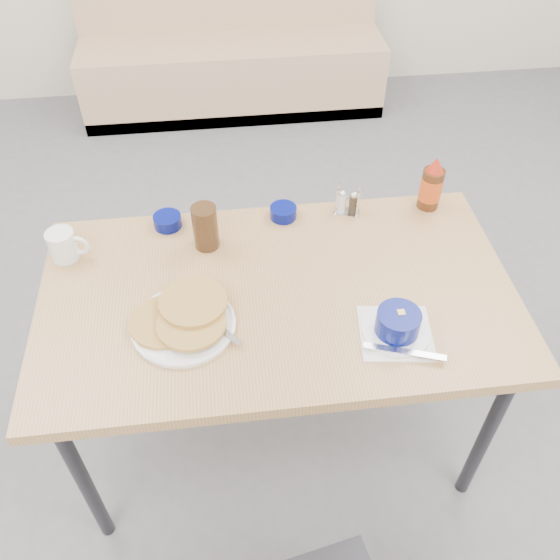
{
  "coord_description": "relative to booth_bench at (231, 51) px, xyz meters",
  "views": [
    {
      "loc": [
        -0.14,
        -0.94,
        2.03
      ],
      "look_at": [
        0.0,
        0.24,
        0.82
      ],
      "focal_mm": 38.0,
      "sensor_mm": 36.0,
      "label": 1
    }
  ],
  "objects": [
    {
      "name": "dining_table",
      "position": [
        0.0,
        -2.53,
        0.35
      ],
      "size": [
        1.4,
        0.8,
        0.76
      ],
      "color": "tan",
      "rests_on": "ground"
    },
    {
      "name": "pancake_plate",
      "position": [
        -0.28,
        -2.63,
        0.43
      ],
      "size": [
        0.31,
        0.29,
        0.05
      ],
      "rotation": [
        0.0,
        0.0,
        0.36
      ],
      "color": "white",
      "rests_on": "dining_table"
    },
    {
      "name": "ground",
      "position": [
        0.0,
        -2.78,
        -0.35
      ],
      "size": [
        6.0,
        6.0,
        0.0
      ],
      "primitive_type": "plane",
      "color": "slate",
      "rests_on": "ground"
    },
    {
      "name": "booth_bench",
      "position": [
        0.0,
        0.0,
        0.0
      ],
      "size": [
        1.9,
        0.56,
        1.22
      ],
      "color": "tan",
      "rests_on": "ground"
    },
    {
      "name": "amber_tumbler",
      "position": [
        -0.2,
        -2.3,
        0.48
      ],
      "size": [
        0.08,
        0.08,
        0.15
      ],
      "primitive_type": "cylinder",
      "rotation": [
        0.0,
        0.0,
        0.04
      ],
      "color": "#3B2512",
      "rests_on": "dining_table"
    },
    {
      "name": "butter_bowl",
      "position": [
        0.06,
        -2.19,
        0.43
      ],
      "size": [
        0.09,
        0.09,
        0.04
      ],
      "rotation": [
        0.0,
        0.0,
        0.03
      ],
      "color": "#040C62",
      "rests_on": "dining_table"
    },
    {
      "name": "creamer_bowl",
      "position": [
        -0.32,
        -2.19,
        0.43
      ],
      "size": [
        0.09,
        0.09,
        0.04
      ],
      "rotation": [
        0.0,
        0.0,
        0.17
      ],
      "color": "#040C62",
      "rests_on": "dining_table"
    },
    {
      "name": "grits_setting",
      "position": [
        0.3,
        -2.73,
        0.45
      ],
      "size": [
        0.22,
        0.23,
        0.08
      ],
      "rotation": [
        0.0,
        0.0,
        -0.12
      ],
      "color": "white",
      "rests_on": "dining_table"
    },
    {
      "name": "coffee_mug",
      "position": [
        -0.63,
        -2.31,
        0.46
      ],
      "size": [
        0.13,
        0.09,
        0.1
      ],
      "rotation": [
        0.0,
        0.0,
        -0.17
      ],
      "color": "white",
      "rests_on": "dining_table"
    },
    {
      "name": "condiment_caddy",
      "position": [
        0.27,
        -2.19,
        0.45
      ],
      "size": [
        0.1,
        0.07,
        0.1
      ],
      "rotation": [
        0.0,
        0.0,
        -0.33
      ],
      "color": "silver",
      "rests_on": "dining_table"
    },
    {
      "name": "syrup_bottle",
      "position": [
        0.56,
        -2.19,
        0.49
      ],
      "size": [
        0.07,
        0.07,
        0.19
      ],
      "rotation": [
        0.0,
        0.0,
        -0.05
      ],
      "color": "#47230F",
      "rests_on": "dining_table"
    }
  ]
}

